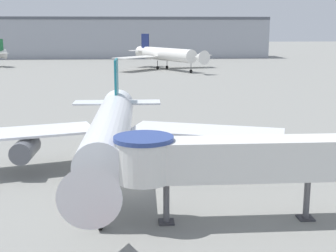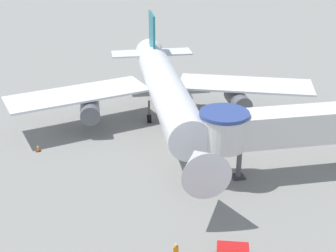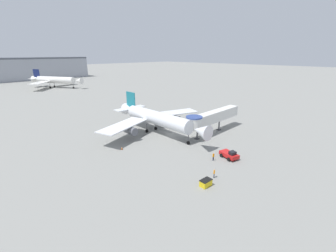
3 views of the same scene
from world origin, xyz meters
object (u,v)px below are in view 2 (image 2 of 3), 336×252
(traffic_cone_port_wing, at_px, (38,148))
(traffic_cone_starboard_wing, at_px, (292,125))
(main_airplane, at_px, (167,92))
(jet_bridge, at_px, (305,125))

(traffic_cone_port_wing, distance_m, traffic_cone_starboard_wing, 26.14)
(main_airplane, distance_m, jet_bridge, 14.78)
(main_airplane, xyz_separation_m, traffic_cone_port_wing, (-13.09, -2.78, -3.86))
(jet_bridge, height_order, traffic_cone_port_wing, jet_bridge)
(main_airplane, height_order, jet_bridge, main_airplane)
(main_airplane, height_order, traffic_cone_starboard_wing, main_airplane)
(main_airplane, distance_m, traffic_cone_starboard_wing, 13.79)
(main_airplane, relative_size, traffic_cone_port_wing, 45.35)
(traffic_cone_port_wing, bearing_deg, main_airplane, 11.99)
(jet_bridge, height_order, traffic_cone_starboard_wing, jet_bridge)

